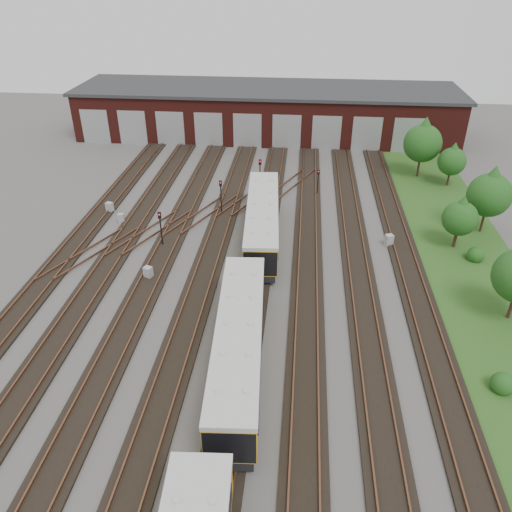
{
  "coord_description": "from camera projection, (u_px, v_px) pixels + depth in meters",
  "views": [
    {
      "loc": [
        5.15,
        -28.19,
        21.4
      ],
      "look_at": [
        2.04,
        3.76,
        2.0
      ],
      "focal_mm": 35.0,
      "sensor_mm": 36.0,
      "label": 1
    }
  ],
  "objects": [
    {
      "name": "tree_2",
      "position": [
        491.0,
        190.0,
        42.94
      ],
      "size": [
        3.8,
        3.8,
        6.29
      ],
      "color": "#372219",
      "rests_on": "ground"
    },
    {
      "name": "tree_1",
      "position": [
        453.0,
        158.0,
        52.37
      ],
      "size": [
        2.92,
        2.92,
        4.85
      ],
      "color": "#372219",
      "rests_on": "ground"
    },
    {
      "name": "maintenance_shed",
      "position": [
        267.0,
        111.0,
        67.9
      ],
      "size": [
        51.0,
        12.5,
        6.35
      ],
      "color": "#4B1712",
      "rests_on": "ground"
    },
    {
      "name": "bush_1",
      "position": [
        476.0,
        253.0,
        40.46
      ],
      "size": [
        1.36,
        1.36,
        1.36
      ],
      "primitive_type": "sphere",
      "color": "#164A15",
      "rests_on": "ground"
    },
    {
      "name": "relay_cabinet_3",
      "position": [
        273.0,
        186.0,
        52.74
      ],
      "size": [
        0.57,
        0.48,
        0.95
      ],
      "primitive_type": "cube",
      "rotation": [
        0.0,
        0.0,
        -0.01
      ],
      "color": "#A1A4A6",
      "rests_on": "ground"
    },
    {
      "name": "ground",
      "position": [
        222.0,
        306.0,
        35.51
      ],
      "size": [
        120.0,
        120.0,
        0.0
      ],
      "primitive_type": "plane",
      "color": "#4C4946",
      "rests_on": "ground"
    },
    {
      "name": "grass_verge",
      "position": [
        461.0,
        248.0,
        42.44
      ],
      "size": [
        8.0,
        55.0,
        0.05
      ],
      "primitive_type": "cube",
      "color": "#294F1A",
      "rests_on": "ground"
    },
    {
      "name": "signal_mast_2",
      "position": [
        221.0,
        193.0,
        46.89
      ],
      "size": [
        0.3,
        0.28,
        3.47
      ],
      "rotation": [
        0.0,
        0.0,
        0.2
      ],
      "color": "black",
      "rests_on": "ground"
    },
    {
      "name": "bush_0",
      "position": [
        504.0,
        381.0,
        28.28
      ],
      "size": [
        1.36,
        1.36,
        1.36
      ],
      "primitive_type": "sphere",
      "color": "#164A15",
      "rests_on": "ground"
    },
    {
      "name": "metro_train",
      "position": [
        239.0,
        344.0,
        29.22
      ],
      "size": [
        3.57,
        46.81,
        3.03
      ],
      "rotation": [
        0.0,
        0.0,
        0.06
      ],
      "color": "black",
      "rests_on": "ground"
    },
    {
      "name": "tree_0",
      "position": [
        423.0,
        139.0,
        53.96
      ],
      "size": [
        4.09,
        4.09,
        6.78
      ],
      "color": "#372219",
      "rests_on": "ground"
    },
    {
      "name": "bush_2",
      "position": [
        413.0,
        145.0,
        63.38
      ],
      "size": [
        1.4,
        1.4,
        1.4
      ],
      "primitive_type": "sphere",
      "color": "#164A15",
      "rests_on": "ground"
    },
    {
      "name": "relay_cabinet_1",
      "position": [
        121.0,
        218.0,
        46.33
      ],
      "size": [
        0.61,
        0.54,
        0.89
      ],
      "primitive_type": "cube",
      "rotation": [
        0.0,
        0.0,
        0.18
      ],
      "color": "#A1A4A6",
      "rests_on": "ground"
    },
    {
      "name": "signal_mast_3",
      "position": [
        318.0,
        179.0,
        51.08
      ],
      "size": [
        0.25,
        0.23,
        2.71
      ],
      "rotation": [
        0.0,
        0.0,
        -0.09
      ],
      "color": "black",
      "rests_on": "ground"
    },
    {
      "name": "signal_mast_1",
      "position": [
        260.0,
        171.0,
        51.46
      ],
      "size": [
        0.3,
        0.28,
        3.55
      ],
      "rotation": [
        0.0,
        0.0,
        0.11
      ],
      "color": "black",
      "rests_on": "ground"
    },
    {
      "name": "track_network",
      "position": [
        221.0,
        300.0,
        35.97
      ],
      "size": [
        30.4,
        70.0,
        0.33
      ],
      "color": "black",
      "rests_on": "ground"
    },
    {
      "name": "signal_mast_0",
      "position": [
        160.0,
        224.0,
        41.75
      ],
      "size": [
        0.32,
        0.3,
        3.21
      ],
      "rotation": [
        0.0,
        0.0,
        0.25
      ],
      "color": "black",
      "rests_on": "ground"
    },
    {
      "name": "relay_cabinet_4",
      "position": [
        389.0,
        240.0,
        42.58
      ],
      "size": [
        0.78,
        0.72,
        1.05
      ],
      "primitive_type": "cube",
      "rotation": [
        0.0,
        0.0,
        0.39
      ],
      "color": "#A1A4A6",
      "rests_on": "ground"
    },
    {
      "name": "relay_cabinet_0",
      "position": [
        110.0,
        208.0,
        48.13
      ],
      "size": [
        0.75,
        0.68,
        1.03
      ],
      "primitive_type": "cube",
      "rotation": [
        0.0,
        0.0,
        -0.32
      ],
      "color": "#A1A4A6",
      "rests_on": "ground"
    },
    {
      "name": "relay_cabinet_2",
      "position": [
        148.0,
        273.0,
        38.28
      ],
      "size": [
        0.75,
        0.7,
        1.0
      ],
      "primitive_type": "cube",
      "rotation": [
        0.0,
        0.0,
        -0.42
      ],
      "color": "#A1A4A6",
      "rests_on": "ground"
    },
    {
      "name": "tree_3",
      "position": [
        461.0,
        215.0,
        41.06
      ],
      "size": [
        2.9,
        2.9,
        4.81
      ],
      "color": "#372219",
      "rests_on": "ground"
    }
  ]
}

